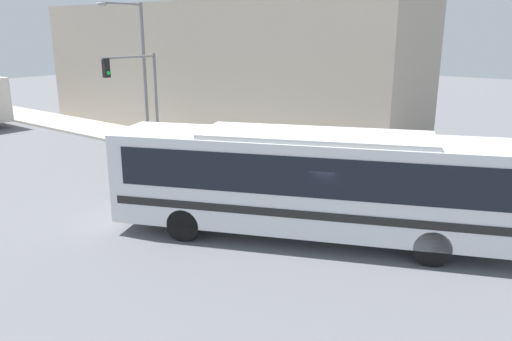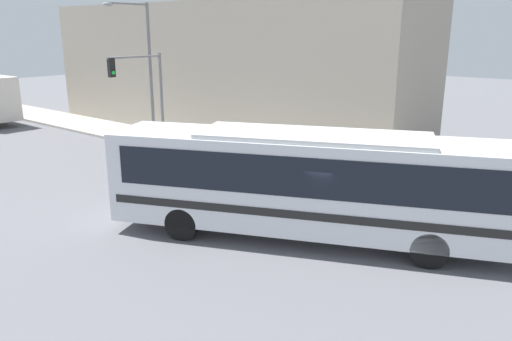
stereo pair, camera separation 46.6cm
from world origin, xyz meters
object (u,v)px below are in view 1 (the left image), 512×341
fire_hydrant (318,169)px  parking_meter (236,145)px  traffic_light_pole (138,84)px  city_bus (315,179)px  street_lamp (139,62)px

fire_hydrant → parking_meter: bearing=90.0°
traffic_light_pole → fire_hydrant: bearing=-84.3°
traffic_light_pole → city_bus: bearing=-107.7°
parking_meter → street_lamp: 7.48m
street_lamp → parking_meter: bearing=-89.0°
parking_meter → street_lamp: (-0.11, 6.57, 3.57)m
city_bus → street_lamp: size_ratio=1.64×
traffic_light_pole → street_lamp: street_lamp is taller
fire_hydrant → street_lamp: street_lamp is taller
city_bus → parking_meter: (5.18, 7.42, -0.91)m
city_bus → street_lamp: (5.07, 13.99, 2.66)m
city_bus → fire_hydrant: city_bus is taller
city_bus → fire_hydrant: 6.09m
fire_hydrant → city_bus: bearing=-150.7°
city_bus → fire_hydrant: bearing=5.1°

